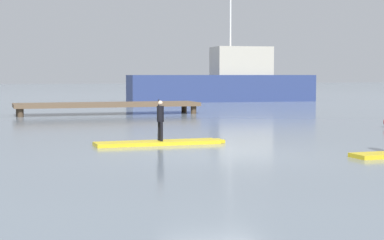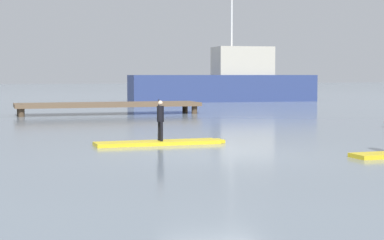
{
  "view_description": "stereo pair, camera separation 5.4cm",
  "coord_description": "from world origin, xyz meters",
  "views": [
    {
      "loc": [
        -5.31,
        -14.94,
        1.94
      ],
      "look_at": [
        -0.01,
        1.95,
        0.71
      ],
      "focal_mm": 61.5,
      "sensor_mm": 36.0,
      "label": 1
    },
    {
      "loc": [
        -5.26,
        -14.96,
        1.94
      ],
      "look_at": [
        -0.01,
        1.95,
        0.71
      ],
      "focal_mm": 61.5,
      "sensor_mm": 36.0,
      "label": 2
    }
  ],
  "objects": [
    {
      "name": "ground_plane",
      "position": [
        0.0,
        0.0,
        0.0
      ],
      "size": [
        240.0,
        240.0,
        0.0
      ],
      "primitive_type": "plane",
      "color": "slate"
    },
    {
      "name": "paddleboard_near",
      "position": [
        -0.75,
        2.56,
        0.05
      ],
      "size": [
        3.65,
        0.83,
        0.1
      ],
      "color": "gold",
      "rests_on": "ground"
    },
    {
      "name": "fishing_boat_white_large",
      "position": [
        11.04,
        29.25,
        1.36
      ],
      "size": [
        13.39,
        4.2,
        9.99
      ],
      "color": "navy",
      "rests_on": "ground"
    },
    {
      "name": "paddler_child_solo",
      "position": [
        -0.74,
        2.58,
        0.73
      ],
      "size": [
        0.2,
        0.39,
        1.14
      ],
      "color": "black",
      "rests_on": "paddleboard_near"
    },
    {
      "name": "floating_dock",
      "position": [
        0.29,
        16.65,
        0.46
      ],
      "size": [
        8.86,
        2.21,
        0.56
      ],
      "color": "brown",
      "rests_on": "ground"
    }
  ]
}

